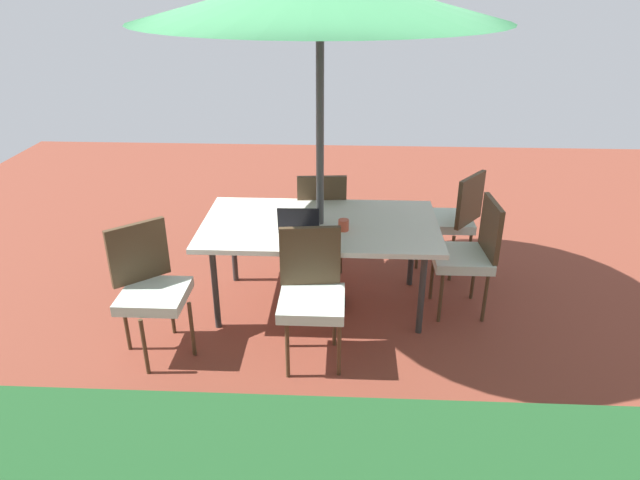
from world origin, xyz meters
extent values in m
cube|color=brown|center=(0.00, 0.00, -0.01)|extent=(10.00, 10.00, 0.02)
cube|color=silver|center=(0.00, 0.00, 0.74)|extent=(1.91, 1.07, 0.04)
cylinder|color=#333333|center=(-0.80, -0.39, 0.36)|extent=(0.05, 0.05, 0.72)
cylinder|color=#333333|center=(0.80, -0.39, 0.36)|extent=(0.05, 0.05, 0.72)
cylinder|color=#333333|center=(-0.80, 0.39, 0.36)|extent=(0.05, 0.05, 0.72)
cylinder|color=#333333|center=(0.80, 0.39, 0.36)|extent=(0.05, 0.05, 0.72)
cylinder|color=#4C4C4C|center=(0.00, 0.00, 1.28)|extent=(0.06, 0.06, 2.57)
cylinder|color=black|center=(0.00, 0.00, 0.03)|extent=(0.44, 0.44, 0.06)
cube|color=silver|center=(0.02, 0.78, 0.49)|extent=(0.46, 0.46, 0.08)
cube|color=#4C3823|center=(0.04, 0.58, 0.76)|extent=(0.44, 0.09, 0.45)
cylinder|color=#4C3823|center=(0.18, 0.98, 0.23)|extent=(0.03, 0.03, 0.45)
cylinder|color=#4C3823|center=(-0.18, 0.94, 0.23)|extent=(0.03, 0.03, 0.45)
cylinder|color=#4C3823|center=(0.22, 0.63, 0.23)|extent=(0.03, 0.03, 0.45)
cylinder|color=#4C3823|center=(-0.14, 0.59, 0.23)|extent=(0.03, 0.03, 0.45)
cube|color=silver|center=(1.16, 0.74, 0.49)|extent=(0.46, 0.46, 0.08)
cube|color=#4C3823|center=(1.29, 0.58, 0.76)|extent=(0.36, 0.31, 0.45)
cylinder|color=#4C3823|center=(1.18, 0.99, 0.23)|extent=(0.03, 0.03, 0.45)
cylinder|color=#4C3823|center=(0.90, 0.76, 0.23)|extent=(0.03, 0.03, 0.45)
cylinder|color=#4C3823|center=(1.41, 0.72, 0.23)|extent=(0.03, 0.03, 0.45)
cylinder|color=#4C3823|center=(1.14, 0.49, 0.23)|extent=(0.03, 0.03, 0.45)
cube|color=silver|center=(-1.15, 0.03, 0.49)|extent=(0.46, 0.46, 0.08)
cube|color=#4C3823|center=(-1.36, 0.02, 0.76)|extent=(0.07, 0.44, 0.45)
cylinder|color=#4C3823|center=(-0.96, -0.14, 0.23)|extent=(0.03, 0.03, 0.45)
cylinder|color=#4C3823|center=(-0.98, 0.22, 0.23)|extent=(0.03, 0.03, 0.45)
cylinder|color=#4C3823|center=(-1.32, -0.16, 0.23)|extent=(0.03, 0.03, 0.45)
cylinder|color=#4C3823|center=(-1.34, 0.20, 0.23)|extent=(0.03, 0.03, 0.45)
cube|color=silver|center=(-1.15, -0.73, 0.49)|extent=(0.46, 0.46, 0.08)
cube|color=#4C3823|center=(-1.32, -0.61, 0.76)|extent=(0.30, 0.37, 0.45)
cylinder|color=#4C3823|center=(-1.12, -0.99, 0.23)|extent=(0.03, 0.03, 0.45)
cylinder|color=#4C3823|center=(-0.90, -0.70, 0.23)|extent=(0.03, 0.03, 0.45)
cylinder|color=#4C3823|center=(-1.40, -0.77, 0.23)|extent=(0.03, 0.03, 0.45)
cylinder|color=#4C3823|center=(-1.18, -0.48, 0.23)|extent=(0.03, 0.03, 0.45)
cube|color=silver|center=(0.03, -0.74, 0.49)|extent=(0.46, 0.46, 0.08)
cube|color=#4C3823|center=(0.01, -0.53, 0.76)|extent=(0.44, 0.08, 0.45)
cylinder|color=#4C3823|center=(-0.13, -0.93, 0.23)|extent=(0.03, 0.03, 0.45)
cylinder|color=#4C3823|center=(0.22, -0.90, 0.23)|extent=(0.03, 0.03, 0.45)
cylinder|color=#4C3823|center=(-0.17, -0.57, 0.23)|extent=(0.03, 0.03, 0.45)
cylinder|color=#4C3823|center=(0.19, -0.54, 0.23)|extent=(0.03, 0.03, 0.45)
cube|color=gray|center=(0.16, 0.10, 0.77)|extent=(0.32, 0.23, 0.02)
cube|color=black|center=(0.16, 0.21, 0.88)|extent=(0.32, 0.06, 0.20)
cylinder|color=#CC4C33|center=(-0.19, 0.13, 0.81)|extent=(0.08, 0.08, 0.09)
camera|label=1|loc=(-0.20, 4.19, 2.59)|focal=31.79mm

